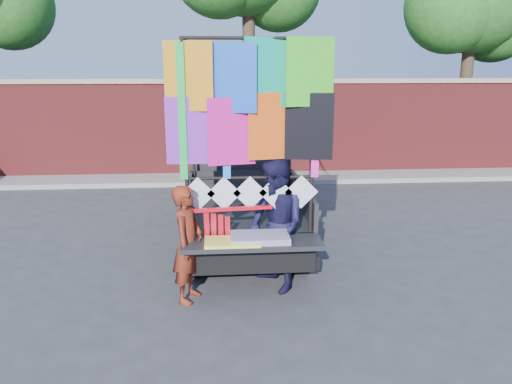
{
  "coord_description": "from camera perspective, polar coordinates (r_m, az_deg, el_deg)",
  "views": [
    {
      "loc": [
        0.04,
        -6.51,
        2.94
      ],
      "look_at": [
        0.56,
        0.09,
        1.26
      ],
      "focal_mm": 35.0,
      "sensor_mm": 36.0,
      "label": 1
    }
  ],
  "objects": [
    {
      "name": "ground",
      "position": [
        7.14,
        -4.52,
        -10.13
      ],
      "size": [
        90.0,
        90.0,
        0.0
      ],
      "primitive_type": "plane",
      "color": "#38383A",
      "rests_on": "ground"
    },
    {
      "name": "brick_wall",
      "position": [
        13.6,
        -4.71,
        7.37
      ],
      "size": [
        30.0,
        0.45,
        2.61
      ],
      "color": "maroon",
      "rests_on": "ground"
    },
    {
      "name": "curb",
      "position": [
        13.13,
        -4.6,
        1.52
      ],
      "size": [
        30.0,
        1.2,
        0.12
      ],
      "primitive_type": "cube",
      "color": "gray",
      "rests_on": "ground"
    },
    {
      "name": "tree_right",
      "position": [
        16.53,
        23.83,
        19.39
      ],
      "size": [
        4.2,
        3.3,
        6.62
      ],
      "color": "#38281C",
      "rests_on": "ground"
    },
    {
      "name": "pickup_truck",
      "position": [
        9.03,
        -1.79,
        0.71
      ],
      "size": [
        2.08,
        5.22,
        3.28
      ],
      "color": "black",
      "rests_on": "ground"
    },
    {
      "name": "woman",
      "position": [
        6.38,
        -7.81,
        -5.9
      ],
      "size": [
        0.51,
        0.64,
        1.52
      ],
      "primitive_type": "imported",
      "rotation": [
        0.0,
        0.0,
        1.27
      ],
      "color": "maroon",
      "rests_on": "ground"
    },
    {
      "name": "man",
      "position": [
        6.59,
        2.26,
        -3.87
      ],
      "size": [
        0.96,
        1.06,
        1.78
      ],
      "primitive_type": "imported",
      "rotation": [
        0.0,
        0.0,
        -1.17
      ],
      "color": "#181638",
      "rests_on": "ground"
    },
    {
      "name": "streamer_bundle",
      "position": [
        6.4,
        -3.71,
        -3.77
      ],
      "size": [
        1.03,
        0.16,
        0.71
      ],
      "color": "red",
      "rests_on": "ground"
    }
  ]
}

